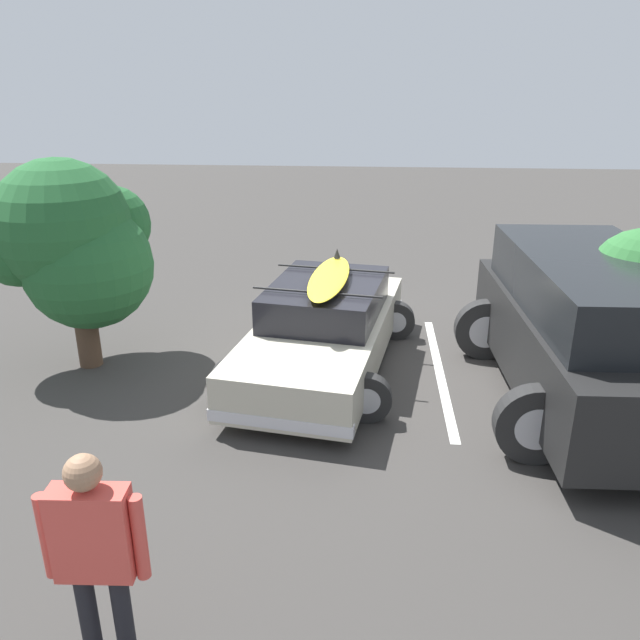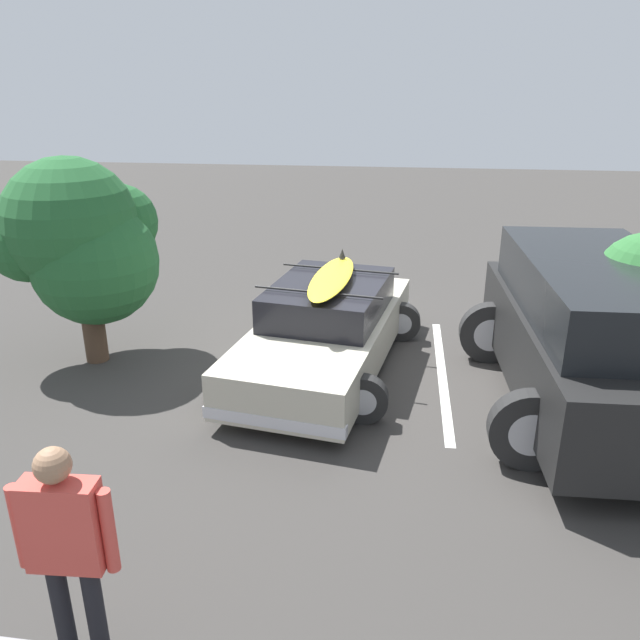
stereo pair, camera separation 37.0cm
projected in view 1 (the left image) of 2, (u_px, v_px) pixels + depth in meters
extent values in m
cube|color=#383533|center=(346.00, 367.00, 8.89)|extent=(44.00, 44.00, 0.02)
cube|color=silver|center=(439.00, 371.00, 8.74)|extent=(0.12, 3.77, 0.00)
cube|color=#B7B29E|center=(323.00, 337.00, 8.69)|extent=(2.31, 4.44, 0.59)
cube|color=black|center=(326.00, 298.00, 8.66)|extent=(1.76, 2.24, 0.46)
cube|color=silver|center=(279.00, 422.00, 6.88)|extent=(1.68, 0.37, 0.14)
cube|color=silver|center=(352.00, 301.00, 10.63)|extent=(1.68, 0.37, 0.14)
cylinder|color=black|center=(367.00, 398.00, 7.37)|extent=(0.60, 0.18, 0.60)
cylinder|color=#B7B7BC|center=(367.00, 398.00, 7.37)|extent=(0.33, 0.19, 0.33)
cylinder|color=black|center=(233.00, 382.00, 7.75)|extent=(0.60, 0.18, 0.60)
cylinder|color=#B7B7BC|center=(233.00, 382.00, 7.75)|extent=(0.33, 0.19, 0.33)
cylinder|color=black|center=(395.00, 320.00, 9.75)|extent=(0.60, 0.18, 0.60)
cylinder|color=#B7B7BC|center=(395.00, 320.00, 9.75)|extent=(0.33, 0.19, 0.33)
cylinder|color=black|center=(292.00, 311.00, 10.13)|extent=(0.60, 0.18, 0.60)
cylinder|color=#B7B7BC|center=(292.00, 311.00, 10.13)|extent=(0.33, 0.19, 0.33)
cylinder|color=black|center=(317.00, 292.00, 8.06)|extent=(1.71, 0.31, 0.03)
cylinder|color=black|center=(335.00, 269.00, 9.07)|extent=(1.71, 0.31, 0.03)
ellipsoid|color=yellow|center=(329.00, 277.00, 8.47)|extent=(0.64, 2.14, 0.09)
cone|color=black|center=(337.00, 253.00, 9.20)|extent=(0.10, 0.10, 0.14)
cube|color=black|center=(584.00, 347.00, 7.63)|extent=(1.93, 4.50, 0.96)
cube|color=black|center=(595.00, 284.00, 7.34)|extent=(1.75, 3.52, 0.65)
cylinder|color=black|center=(534.00, 282.00, 9.76)|extent=(0.79, 0.21, 0.78)
cylinder|color=black|center=(536.00, 424.00, 6.54)|extent=(0.87, 0.22, 0.87)
cylinder|color=#B7B7BC|center=(536.00, 424.00, 6.54)|extent=(0.48, 0.23, 0.48)
cylinder|color=black|center=(613.00, 332.00, 8.95)|extent=(0.87, 0.22, 0.87)
cylinder|color=#B7B7BC|center=(613.00, 332.00, 8.95)|extent=(0.48, 0.23, 0.48)
cylinder|color=black|center=(485.00, 330.00, 9.03)|extent=(0.87, 0.22, 0.87)
cylinder|color=#B7B7BC|center=(485.00, 330.00, 9.03)|extent=(0.48, 0.23, 0.48)
cylinder|color=black|center=(124.00, 624.00, 4.15)|extent=(0.12, 0.12, 0.85)
cylinder|color=black|center=(90.00, 624.00, 4.15)|extent=(0.12, 0.12, 0.85)
cube|color=#DB4C42|center=(92.00, 533.00, 3.88)|extent=(0.51, 0.22, 0.64)
sphere|color=#9E7556|center=(83.00, 473.00, 3.72)|extent=(0.23, 0.23, 0.23)
cylinder|color=#DB4C42|center=(140.00, 538.00, 3.89)|extent=(0.09, 0.09, 0.61)
cylinder|color=#DB4C42|center=(47.00, 536.00, 3.90)|extent=(0.09, 0.09, 0.61)
cylinder|color=#4C3828|center=(89.00, 344.00, 8.83)|extent=(0.32, 0.32, 0.64)
sphere|color=#235B2D|center=(63.00, 227.00, 8.29)|extent=(1.81, 1.81, 1.81)
sphere|color=#235B2D|center=(112.00, 224.00, 8.80)|extent=(1.08, 1.08, 1.08)
sphere|color=#235B2D|center=(88.00, 265.00, 8.45)|extent=(1.74, 1.74, 1.74)
sphere|color=#235B2D|center=(18.00, 245.00, 8.23)|extent=(1.10, 1.10, 1.10)
cylinder|color=#4C3828|center=(629.00, 387.00, 7.75)|extent=(0.24, 0.24, 0.51)
sphere|color=#2D6B33|center=(640.00, 279.00, 7.51)|extent=(1.22, 1.22, 1.22)
sphere|color=#2D6B33|center=(634.00, 324.00, 7.47)|extent=(1.30, 1.30, 1.30)
sphere|color=#2D6B33|center=(615.00, 339.00, 7.57)|extent=(1.33, 1.33, 1.33)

